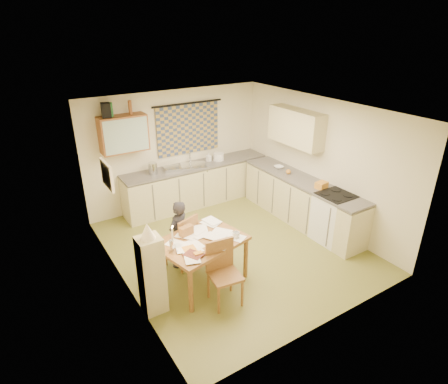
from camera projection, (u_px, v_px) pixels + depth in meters
floor at (233, 247)px, 6.83m from camera, size 4.00×4.50×0.02m
ceiling at (235, 109)px, 5.78m from camera, size 4.00×4.50×0.02m
wall_back at (176, 149)px, 8.05m from camera, size 4.00×0.02×2.50m
wall_front at (336, 246)px, 4.57m from camera, size 4.00×0.02×2.50m
wall_left at (117, 214)px, 5.33m from camera, size 0.02×4.50×2.50m
wall_right at (320, 162)px, 7.28m from camera, size 0.02×4.50×2.50m
window_blind at (188, 129)px, 8.00m from camera, size 1.45×0.03×1.05m
curtain_rod at (188, 103)px, 7.75m from camera, size 1.60×0.04×0.04m
wall_cabinet at (124, 134)px, 7.12m from camera, size 0.90×0.34×0.70m
wall_cabinet_glass at (126, 136)px, 6.99m from camera, size 0.84×0.02×0.64m
upper_cabinet_right at (296, 127)px, 7.37m from camera, size 0.34×1.30×0.70m
framed_print at (107, 175)px, 5.47m from camera, size 0.04×0.50×0.40m
print_canvas at (109, 175)px, 5.49m from camera, size 0.01×0.42×0.32m
counter_back at (197, 184)px, 8.30m from camera, size 3.30×0.62×0.92m
counter_right at (301, 201)px, 7.54m from camera, size 0.62×2.95×0.92m
stove at (333, 218)px, 6.87m from camera, size 0.60×0.60×0.93m
sink at (194, 167)px, 8.09m from camera, size 0.67×0.62×0.10m
tap at (190, 157)px, 8.16m from camera, size 0.03×0.03×0.28m
dish_rack at (172, 168)px, 7.81m from camera, size 0.40×0.36×0.06m
kettle at (153, 168)px, 7.57m from camera, size 0.20×0.20×0.24m
mixing_bowl at (219, 157)px, 8.34m from camera, size 0.28×0.28×0.16m
soap_bottle at (209, 157)px, 8.27m from camera, size 0.14×0.14×0.19m
bowl at (279, 167)px, 7.90m from camera, size 0.23×0.23×0.05m
orange_bag at (321, 185)px, 6.94m from camera, size 0.24×0.19×0.12m
fruit_orange at (288, 172)px, 7.59m from camera, size 0.10×0.10×0.10m
speaker at (106, 110)px, 6.79m from camera, size 0.19×0.22×0.26m
bottle_green at (111, 110)px, 6.84m from camera, size 0.08×0.08×0.26m
bottle_brown at (130, 107)px, 7.01m from camera, size 0.08×0.08×0.26m
dining_table at (201, 260)px, 5.79m from camera, size 1.43×1.20×0.75m
chair_far at (182, 250)px, 6.22m from camera, size 0.54×0.54×0.94m
chair_near at (225, 284)px, 5.39m from camera, size 0.48×0.48×0.95m
person at (179, 234)px, 6.09m from camera, size 0.65×0.63×1.18m
shelf_stand at (152, 275)px, 5.11m from camera, size 0.32×0.30×1.18m
lampshade at (147, 231)px, 4.82m from camera, size 0.20×0.20×0.22m
letter_rack at (186, 231)px, 5.71m from camera, size 0.23×0.14×0.16m
mug at (236, 235)px, 5.68m from camera, size 0.18×0.18×0.09m
magazine at (189, 258)px, 5.17m from camera, size 0.41×0.42×0.02m
book at (184, 252)px, 5.32m from camera, size 0.25×0.30×0.02m
orange_box at (198, 254)px, 5.26m from camera, size 0.13×0.09×0.04m
eyeglasses at (221, 243)px, 5.54m from camera, size 0.14×0.09×0.02m
candle_holder at (172, 246)px, 5.32m from camera, size 0.07×0.07×0.18m
candle at (172, 235)px, 5.21m from camera, size 0.02×0.02×0.22m
candle_flame at (173, 226)px, 5.18m from camera, size 0.02×0.02×0.02m
papers at (204, 237)px, 5.68m from camera, size 1.17×1.10×0.03m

